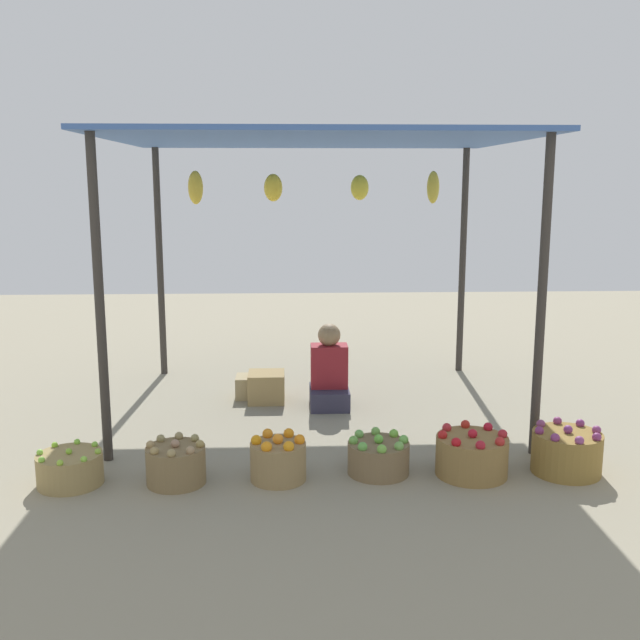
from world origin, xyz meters
TOP-DOWN VIEW (x-y plane):
  - ground_plane at (0.00, 0.00)m, footprint 14.00×14.00m
  - market_stall_structure at (-0.00, 0.00)m, footprint 3.56×2.82m
  - vendor_person at (0.11, 0.02)m, footprint 0.36×0.44m
  - basket_limes at (-1.78, -1.70)m, footprint 0.45×0.45m
  - basket_potatoes at (-1.05, -1.71)m, footprint 0.41×0.41m
  - basket_oranges at (-0.34, -1.68)m, footprint 0.39×0.39m
  - basket_green_apples at (0.38, -1.60)m, footprint 0.44×0.44m
  - basket_red_apples at (1.05, -1.65)m, footprint 0.51×0.51m
  - basket_purple_onions at (1.74, -1.64)m, footprint 0.49×0.49m
  - wooden_crate_near_vendor at (-0.60, 0.33)m, footprint 0.35×0.28m
  - wooden_crate_stacked_rear at (-0.48, 0.19)m, footprint 0.34×0.35m

SIDE VIEW (x-z plane):
  - ground_plane at x=0.00m, z-range 0.00..0.00m
  - wooden_crate_near_vendor at x=-0.60m, z-range 0.00..0.21m
  - basket_limes at x=-1.78m, z-range -0.02..0.24m
  - basket_green_apples at x=0.38m, z-range -0.02..0.27m
  - basket_potatoes at x=-1.05m, z-range -0.02..0.30m
  - wooden_crate_stacked_rear at x=-0.48m, z-range 0.00..0.28m
  - basket_oranges at x=-0.34m, z-range -0.02..0.31m
  - basket_red_apples at x=1.05m, z-range -0.02..0.32m
  - basket_purple_onions at x=1.74m, z-range -0.02..0.33m
  - vendor_person at x=0.11m, z-range -0.09..0.69m
  - market_stall_structure at x=0.00m, z-range 1.07..3.52m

